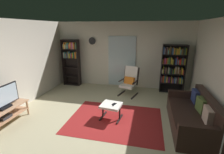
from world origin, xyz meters
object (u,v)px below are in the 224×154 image
(tv_stand, at_px, (5,114))
(television, at_px, (2,98))
(bookshelf_near_tv, at_px, (71,58))
(lounge_armchair, at_px, (130,80))
(wall_clock, at_px, (92,41))
(tv_remote, at_px, (113,104))
(ottoman, at_px, (111,107))
(leather_sofa, at_px, (194,116))
(cell_phone, at_px, (114,104))
(bookshelf_near_sofa, at_px, (173,67))

(tv_stand, relative_size, television, 1.26)
(bookshelf_near_tv, bearing_deg, lounge_armchair, -12.42)
(lounge_armchair, relative_size, wall_clock, 3.53)
(bookshelf_near_tv, bearing_deg, tv_remote, -45.80)
(lounge_armchair, xyz_separation_m, ottoman, (-0.27, -1.81, -0.19))
(tv_stand, height_order, bookshelf_near_tv, bookshelf_near_tv)
(tv_stand, height_order, television, television)
(tv_stand, xyz_separation_m, lounge_armchair, (2.80, 2.67, 0.24))
(ottoman, distance_m, wall_clock, 3.28)
(leather_sofa, xyz_separation_m, tv_remote, (-1.99, -0.04, 0.12))
(lounge_armchair, distance_m, tv_remote, 1.84)
(television, xyz_separation_m, bookshelf_near_tv, (0.28, 3.21, 0.43))
(lounge_armchair, bearing_deg, cell_phone, -96.04)
(tv_stand, xyz_separation_m, tv_remote, (2.59, 0.85, 0.13))
(bookshelf_near_sofa, xyz_separation_m, wall_clock, (-3.17, 0.15, 0.88))
(television, height_order, leather_sofa, television)
(cell_phone, bearing_deg, leather_sofa, 24.77)
(television, relative_size, lounge_armchair, 0.92)
(tv_stand, distance_m, bookshelf_near_sofa, 5.47)
(bookshelf_near_sofa, bearing_deg, bookshelf_near_tv, -179.21)
(tv_stand, xyz_separation_m, leather_sofa, (4.58, 0.90, 0.00))
(tv_stand, distance_m, wall_clock, 3.94)
(leather_sofa, xyz_separation_m, wall_clock, (-3.43, 2.54, 1.55))
(lounge_armchair, height_order, ottoman, lounge_armchair)
(tv_stand, relative_size, ottoman, 2.06)
(bookshelf_near_tv, height_order, tv_remote, bookshelf_near_tv)
(tv_stand, height_order, lounge_armchair, lounge_armchair)
(leather_sofa, relative_size, lounge_armchair, 1.92)
(wall_clock, bearing_deg, bookshelf_near_sofa, -2.74)
(cell_phone, bearing_deg, ottoman, -139.09)
(bookshelf_near_sofa, relative_size, tv_remote, 12.43)
(leather_sofa, bearing_deg, bookshelf_near_sofa, 96.20)
(ottoman, bearing_deg, television, -161.36)
(bookshelf_near_tv, bearing_deg, bookshelf_near_sofa, 0.79)
(television, distance_m, cell_phone, 2.77)
(bookshelf_near_tv, height_order, leather_sofa, bookshelf_near_tv)
(television, height_order, lounge_armchair, lounge_armchair)
(bookshelf_near_tv, relative_size, tv_remote, 13.27)
(leather_sofa, xyz_separation_m, lounge_armchair, (-1.78, 1.78, 0.24))
(tv_stand, relative_size, cell_phone, 8.45)
(lounge_armchair, bearing_deg, leather_sofa, -44.94)
(tv_remote, distance_m, cell_phone, 0.04)
(television, distance_m, lounge_armchair, 3.87)
(television, distance_m, bookshelf_near_sofa, 5.42)
(bookshelf_near_tv, height_order, ottoman, bookshelf_near_tv)
(bookshelf_near_sofa, bearing_deg, television, -142.87)
(bookshelf_near_tv, relative_size, cell_phone, 13.65)
(tv_stand, height_order, cell_phone, tv_stand)
(bookshelf_near_tv, xyz_separation_m, wall_clock, (0.87, 0.21, 0.70))
(bookshelf_near_tv, xyz_separation_m, lounge_armchair, (2.52, -0.55, -0.61))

